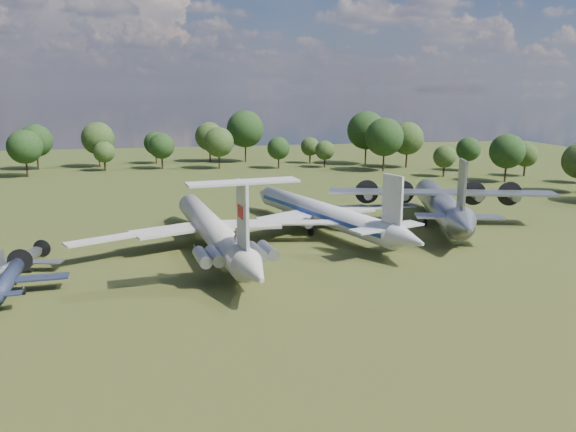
{
  "coord_description": "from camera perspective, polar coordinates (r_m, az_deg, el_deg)",
  "views": [
    {
      "loc": [
        -3.74,
        -76.21,
        22.13
      ],
      "look_at": [
        11.5,
        -1.75,
        5.0
      ],
      "focal_mm": 35.0,
      "sensor_mm": 36.0,
      "label": 1
    }
  ],
  "objects": [
    {
      "name": "person_on_il62",
      "position": [
        65.09,
        -5.28,
        -1.9
      ],
      "size": [
        0.67,
        0.49,
        1.7
      ],
      "primitive_type": "imported",
      "rotation": [
        0.0,
        0.0,
        3.01
      ],
      "color": "#9C734F",
      "rests_on": "il62_airliner"
    },
    {
      "name": "tu104_jet",
      "position": [
        89.1,
        3.48,
        -0.12
      ],
      "size": [
        49.35,
        56.8,
        4.78
      ],
      "primitive_type": null,
      "rotation": [
        0.0,
        0.0,
        0.33
      ],
      "color": "silver",
      "rests_on": "ground"
    },
    {
      "name": "small_prop_west",
      "position": [
        69.45,
        -26.6,
        -6.19
      ],
      "size": [
        13.65,
        17.9,
        2.51
      ],
      "primitive_type": null,
      "rotation": [
        0.0,
        0.0,
        0.07
      ],
      "color": "black",
      "rests_on": "ground"
    },
    {
      "name": "ground",
      "position": [
        79.45,
        -8.42,
        -3.61
      ],
      "size": [
        300.0,
        300.0,
        0.0
      ],
      "primitive_type": "plane",
      "color": "#254216",
      "rests_on": "ground"
    },
    {
      "name": "an12_transport",
      "position": [
        96.91,
        15.27,
        0.71
      ],
      "size": [
        47.55,
        50.56,
        5.5
      ],
      "primitive_type": null,
      "rotation": [
        0.0,
        0.0,
        -0.28
      ],
      "color": "#95989D",
      "rests_on": "ground"
    },
    {
      "name": "small_prop_northwest",
      "position": [
        77.36,
        -25.51,
        -4.43
      ],
      "size": [
        12.71,
        15.48,
        2.0
      ],
      "primitive_type": null,
      "rotation": [
        0.0,
        0.0,
        -0.22
      ],
      "color": "#979A9F",
      "rests_on": "ground"
    },
    {
      "name": "il62_airliner",
      "position": [
        78.97,
        -7.71,
        -1.83
      ],
      "size": [
        45.23,
        55.15,
        4.94
      ],
      "primitive_type": null,
      "rotation": [
        0.0,
        0.0,
        0.14
      ],
      "color": "silver",
      "rests_on": "ground"
    }
  ]
}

